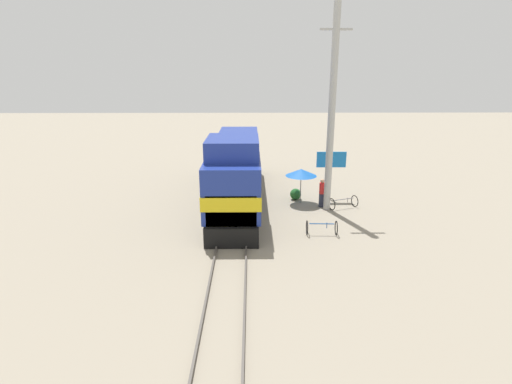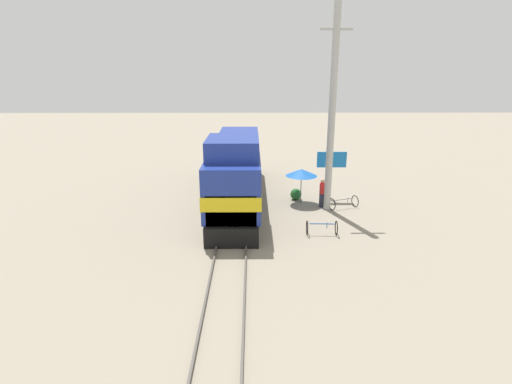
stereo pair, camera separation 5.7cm
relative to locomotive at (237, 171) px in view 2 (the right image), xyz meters
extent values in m
plane|color=gray|center=(0.00, -2.11, -2.07)|extent=(120.00, 120.00, 0.00)
cube|color=#4C4742|center=(-0.72, -2.11, -1.99)|extent=(0.08, 34.30, 0.15)
cube|color=#4C4742|center=(0.72, -2.11, -1.99)|extent=(0.08, 34.30, 0.15)
cube|color=black|center=(0.00, 0.47, -1.55)|extent=(2.66, 15.68, 1.03)
cube|color=navy|center=(0.00, 0.47, 0.36)|extent=(2.89, 15.06, 2.80)
cube|color=yellow|center=(0.00, 0.47, 0.08)|extent=(2.93, 15.21, 0.70)
cube|color=yellow|center=(0.00, -5.96, -0.27)|extent=(2.46, 2.20, 1.54)
cube|color=navy|center=(0.00, -4.24, 2.28)|extent=(2.72, 3.45, 1.05)
cylinder|color=#B2B2AD|center=(5.63, -1.62, 3.84)|extent=(0.41, 0.41, 11.82)
cube|color=#B2B2AD|center=(5.63, -1.62, 8.33)|extent=(1.80, 0.12, 0.12)
cylinder|color=#4C4C4C|center=(4.14, -0.37, -0.99)|extent=(0.05, 0.05, 2.15)
cone|color=#1959B2|center=(4.14, -0.37, -0.03)|extent=(1.99, 1.99, 0.45)
cube|color=#595959|center=(6.18, 0.36, -0.97)|extent=(0.12, 0.12, 2.19)
cube|color=#1972BF|center=(6.18, 0.36, 0.64)|extent=(1.92, 0.08, 1.02)
sphere|color=#236028|center=(3.91, 0.33, -1.70)|extent=(0.74, 0.74, 0.74)
cube|color=#2D3347|center=(5.38, -1.19, -1.63)|extent=(0.30, 0.20, 0.88)
cylinder|color=red|center=(5.38, -1.19, -0.85)|extent=(0.34, 0.34, 0.69)
sphere|color=tan|center=(5.38, -1.19, -0.37)|extent=(0.26, 0.26, 0.26)
torus|color=black|center=(7.48, -1.18, -1.69)|extent=(0.32, 0.71, 0.74)
torus|color=black|center=(5.92, -1.79, -1.69)|extent=(0.32, 0.71, 0.74)
cube|color=slate|center=(6.70, -1.49, -1.48)|extent=(1.34, 0.55, 0.04)
cylinder|color=slate|center=(6.97, -1.38, -1.56)|extent=(0.04, 0.04, 0.31)
torus|color=black|center=(5.39, -5.68, -1.69)|extent=(0.08, 0.76, 0.76)
torus|color=black|center=(3.88, -5.61, -1.69)|extent=(0.08, 0.76, 0.76)
cube|color=#194C99|center=(4.63, -5.65, -1.46)|extent=(1.29, 0.10, 0.04)
cylinder|color=#194C99|center=(4.90, -5.66, -1.55)|extent=(0.04, 0.04, 0.32)
camera|label=1|loc=(0.99, -24.96, 6.15)|focal=28.00mm
camera|label=2|loc=(1.04, -24.96, 6.15)|focal=28.00mm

